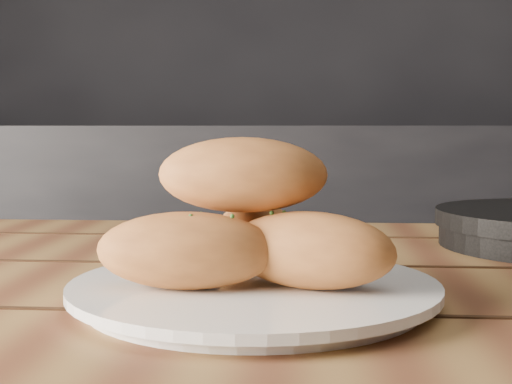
# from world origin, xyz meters

# --- Properties ---
(counter) EXTENTS (2.80, 0.60, 0.90)m
(counter) POSITION_xyz_m (0.00, 1.70, 0.45)
(counter) COLOR black
(counter) RESTS_ON ground
(plate) EXTENTS (0.30, 0.30, 0.02)m
(plate) POSITION_xyz_m (-0.44, 0.60, 0.76)
(plate) COLOR white
(plate) RESTS_ON table
(bread_rolls) EXTENTS (0.24, 0.20, 0.12)m
(bread_rolls) POSITION_xyz_m (-0.44, 0.60, 0.81)
(bread_rolls) COLOR #B46A32
(bread_rolls) RESTS_ON plate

